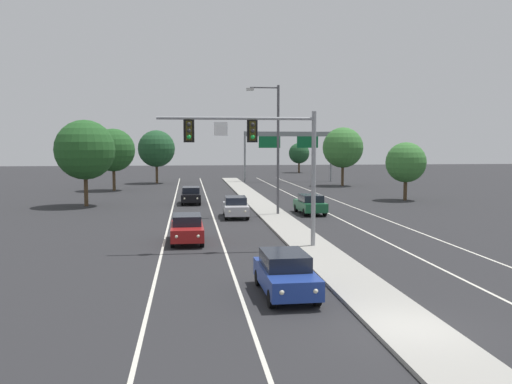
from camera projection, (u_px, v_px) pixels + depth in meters
ground_plane at (410, 331)px, 16.46m from camera, size 260.00×260.00×0.00m
median_island at (295, 233)px, 34.25m from camera, size 2.40×110.00×0.15m
lane_stripe_oncoming_center at (214, 220)px, 40.60m from camera, size 0.14×100.00×0.01m
lane_stripe_receding_center at (338, 218)px, 41.75m from camera, size 0.14×100.00×0.01m
edge_stripe_left at (169, 221)px, 40.19m from camera, size 0.14×100.00×0.01m
edge_stripe_right at (379, 217)px, 42.15m from camera, size 0.14×100.00×0.01m
overhead_signal_mast at (263, 149)px, 28.83m from camera, size 8.37×0.44×7.20m
street_lamp_median at (275, 142)px, 42.58m from camera, size 2.58×0.28×10.00m
car_oncoming_blue at (285, 273)px, 20.39m from camera, size 1.90×4.50×1.58m
car_oncoming_red at (187, 228)px, 31.30m from camera, size 1.86×4.49×1.58m
car_oncoming_silver at (236, 207)px, 42.04m from camera, size 1.93×4.51×1.58m
car_oncoming_black at (191, 195)px, 51.59m from camera, size 1.87×4.49×1.58m
car_receding_green at (310, 204)px, 44.00m from camera, size 1.92×4.51×1.58m
highway_sign_gantry at (288, 140)px, 81.14m from camera, size 13.28×0.42×7.50m
tree_far_left_b at (156, 149)px, 78.05m from camera, size 5.24×5.24×7.59m
tree_far_right_c at (406, 162)px, 54.54m from camera, size 4.01×4.01×5.80m
tree_far_left_c at (113, 150)px, 65.91m from camera, size 5.17×5.17×7.48m
tree_far_right_b at (343, 148)px, 73.42m from camera, size 5.43×5.43×7.85m
tree_far_right_a at (299, 153)px, 107.32m from camera, size 4.04×4.04×5.84m
tree_far_left_a at (85, 150)px, 49.21m from camera, size 5.39×5.39×7.79m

